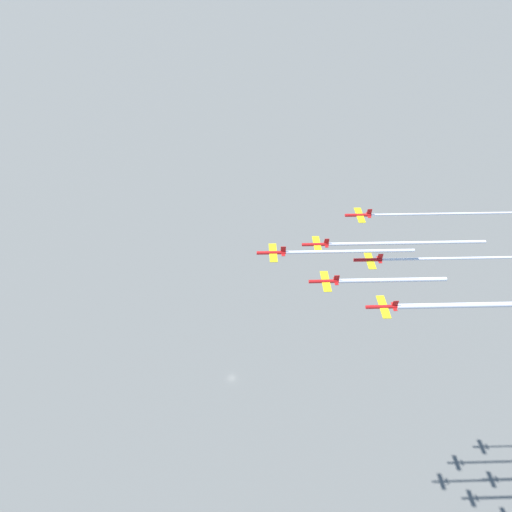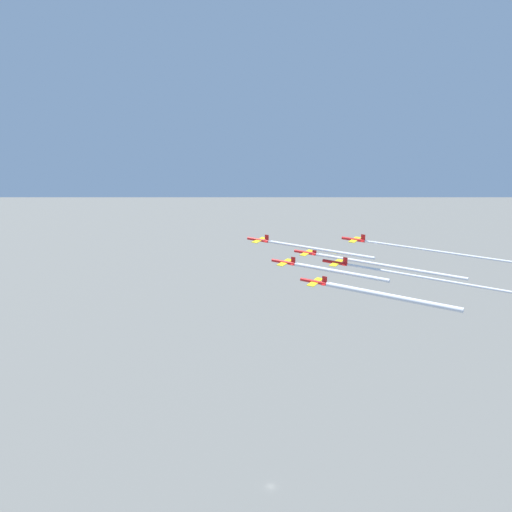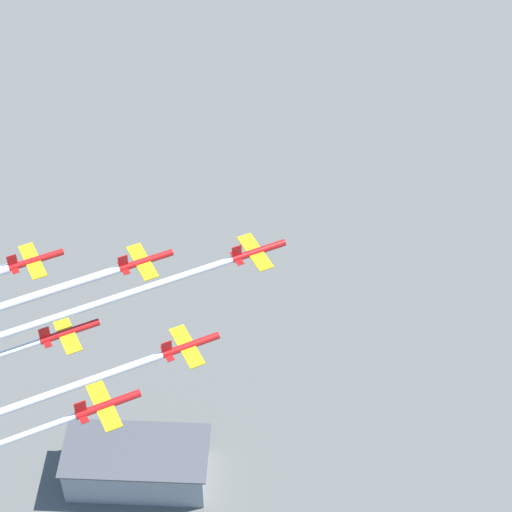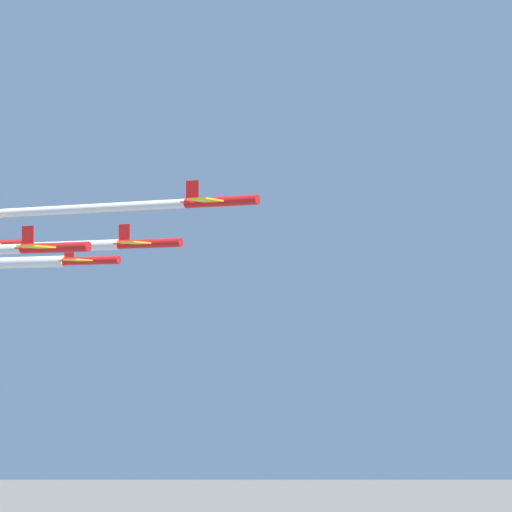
% 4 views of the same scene
% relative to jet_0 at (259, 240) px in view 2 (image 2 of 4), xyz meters
% --- Properties ---
extents(ground_plane, '(3000.00, 3000.00, 0.00)m').
position_rel_jet_0_xyz_m(ground_plane, '(37.15, -30.92, -146.39)').
color(ground_plane, '#60605B').
extents(jet_0, '(7.84, 7.67, 2.71)m').
position_rel_jet_0_xyz_m(jet_0, '(0.00, 0.00, 0.00)').
color(jet_0, red).
extents(jet_1, '(7.84, 7.67, 2.71)m').
position_rel_jet_0_xyz_m(jet_1, '(-16.05, 0.70, -3.25)').
color(jet_1, red).
extents(jet_2, '(7.84, 7.67, 2.71)m').
position_rel_jet_0_xyz_m(jet_2, '(-8.41, -13.69, -4.51)').
color(jet_2, red).
extents(jet_3, '(7.84, 7.67, 2.71)m').
position_rel_jet_0_xyz_m(jet_3, '(-32.10, 1.39, -4.47)').
color(jet_3, red).
extents(jet_4, '(7.84, 7.67, 2.71)m').
position_rel_jet_0_xyz_m(jet_4, '(-24.46, -12.99, -3.40)').
color(jet_4, red).
extents(jet_5, '(7.84, 7.67, 2.71)m').
position_rel_jet_0_xyz_m(jet_5, '(-16.81, -27.38, 0.06)').
color(jet_5, red).
extents(smoke_trail_0, '(32.27, 17.73, 0.92)m').
position_rel_jet_0_xyz_m(smoke_trail_0, '(-19.20, -10.20, -0.04)').
color(smoke_trail_0, white).
extents(smoke_trail_1, '(26.39, 14.75, 1.15)m').
position_rel_jet_0_xyz_m(smoke_trail_1, '(-32.25, -7.91, -3.29)').
color(smoke_trail_1, white).
extents(smoke_trail_2, '(42.64, 23.28, 0.99)m').
position_rel_jet_0_xyz_m(smoke_trail_2, '(-32.77, -26.64, -4.55)').
color(smoke_trail_2, white).
extents(smoke_trail_3, '(32.68, 18.24, 1.38)m').
position_rel_jet_0_xyz_m(smoke_trail_3, '(-51.40, -8.86, -4.51)').
color(smoke_trail_3, white).
extents(smoke_trail_4, '(44.19, 23.96, 0.77)m').
position_rel_jet_0_xyz_m(smoke_trail_4, '(-49.65, -26.38, -3.44)').
color(smoke_trail_4, white).
extents(smoke_trail_5, '(43.38, 23.50, 0.72)m').
position_rel_jet_0_xyz_m(smoke_trail_5, '(-41.62, -40.56, 0.02)').
color(smoke_trail_5, white).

